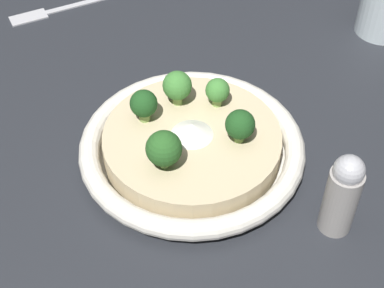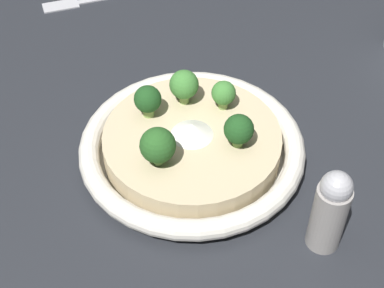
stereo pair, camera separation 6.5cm
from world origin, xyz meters
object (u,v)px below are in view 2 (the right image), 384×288
at_px(broccoli_back_right, 184,85).
at_px(broccoli_back, 148,100).
at_px(risotto_bowl, 192,147).
at_px(broccoli_front, 239,130).
at_px(broccoli_left, 158,146).
at_px(fork_utensil, 88,0).
at_px(pepper_shaker, 330,210).
at_px(broccoli_right, 224,94).

height_order(broccoli_back_right, broccoli_back, broccoli_back_right).
height_order(risotto_bowl, broccoli_back, broccoli_back).
relative_size(broccoli_front, broccoli_back, 1.01).
relative_size(broccoli_left, fork_utensil, 0.26).
bearing_deg(pepper_shaker, fork_utensil, 85.99).
height_order(risotto_bowl, broccoli_back_right, broccoli_back_right).
distance_m(fork_utensil, pepper_shaker, 0.53).
height_order(broccoli_back_right, fork_utensil, broccoli_back_right).
bearing_deg(broccoli_front, broccoli_back, 116.94).
height_order(risotto_bowl, broccoli_left, broccoli_left).
distance_m(risotto_bowl, broccoli_back, 0.07).
bearing_deg(broccoli_front, fork_utensil, 84.01).
bearing_deg(fork_utensil, broccoli_back_right, 100.48).
bearing_deg(fork_utensil, pepper_shaker, 104.92).
relative_size(fork_utensil, pepper_shaker, 1.75).
bearing_deg(broccoli_back, risotto_bowl, -70.02).
relative_size(broccoli_right, broccoli_back, 0.91).
bearing_deg(broccoli_left, broccoli_back_right, 37.76).
bearing_deg(broccoli_back_right, broccoli_back, 172.18).
height_order(broccoli_right, broccoli_back_right, broccoli_back_right).
distance_m(risotto_bowl, broccoli_back_right, 0.07).
height_order(broccoli_right, broccoli_left, broccoli_left).
height_order(broccoli_front, pepper_shaker, pepper_shaker).
relative_size(broccoli_back, fork_utensil, 0.22).
relative_size(broccoli_right, pepper_shaker, 0.36).
bearing_deg(broccoli_back, pepper_shaker, -76.42).
bearing_deg(broccoli_front, broccoli_right, 65.47).
bearing_deg(risotto_bowl, broccoli_front, -55.20).
bearing_deg(broccoli_left, risotto_bowl, 13.29).
bearing_deg(broccoli_right, broccoli_left, -166.30).
bearing_deg(pepper_shaker, broccoli_front, 92.22).
bearing_deg(broccoli_back_right, fork_utensil, 81.55).
xyz_separation_m(risotto_bowl, broccoli_back, (-0.02, 0.05, 0.04)).
distance_m(broccoli_front, pepper_shaker, 0.13).
xyz_separation_m(broccoli_left, broccoli_back, (0.03, 0.07, -0.00)).
bearing_deg(broccoli_left, broccoli_front, -19.82).
bearing_deg(fork_utensil, broccoli_back, 92.08).
relative_size(broccoli_front, pepper_shaker, 0.40).
bearing_deg(broccoli_right, pepper_shaker, -96.42).
bearing_deg(broccoli_back_right, broccoli_front, -87.56).
relative_size(broccoli_front, fork_utensil, 0.23).
height_order(broccoli_right, broccoli_back, broccoli_back).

